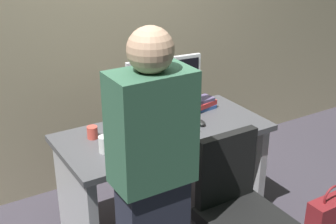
{
  "coord_description": "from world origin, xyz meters",
  "views": [
    {
      "loc": [
        -1.42,
        -2.4,
        2.08
      ],
      "look_at": [
        0.0,
        -0.05,
        0.9
      ],
      "focal_mm": 49.09,
      "sensor_mm": 36.0,
      "label": 1
    }
  ],
  "objects_px": {
    "desk": "(164,160)",
    "handbag": "(330,215)",
    "cup_near_keyboard": "(105,144)",
    "mouse": "(200,122)",
    "person_at_desk": "(152,182)",
    "monitor": "(164,86)",
    "book_stack": "(202,103)",
    "keyboard": "(168,134)",
    "office_chair": "(238,221)",
    "cup_by_monitor": "(92,132)"
  },
  "relations": [
    {
      "from": "cup_by_monitor",
      "to": "handbag",
      "type": "relative_size",
      "value": 0.22
    },
    {
      "from": "monitor",
      "to": "handbag",
      "type": "relative_size",
      "value": 1.43
    },
    {
      "from": "handbag",
      "to": "desk",
      "type": "bearing_deg",
      "value": 143.79
    },
    {
      "from": "mouse",
      "to": "cup_near_keyboard",
      "type": "relative_size",
      "value": 0.96
    },
    {
      "from": "keyboard",
      "to": "mouse",
      "type": "distance_m",
      "value": 0.28
    },
    {
      "from": "keyboard",
      "to": "cup_near_keyboard",
      "type": "xyz_separation_m",
      "value": [
        -0.44,
        0.01,
        0.04
      ]
    },
    {
      "from": "book_stack",
      "to": "mouse",
      "type": "bearing_deg",
      "value": -127.56
    },
    {
      "from": "keyboard",
      "to": "mouse",
      "type": "xyz_separation_m",
      "value": [
        0.28,
        0.03,
        0.01
      ]
    },
    {
      "from": "person_at_desk",
      "to": "keyboard",
      "type": "bearing_deg",
      "value": 52.69
    },
    {
      "from": "monitor",
      "to": "cup_near_keyboard",
      "type": "distance_m",
      "value": 0.62
    },
    {
      "from": "mouse",
      "to": "cup_near_keyboard",
      "type": "bearing_deg",
      "value": -178.26
    },
    {
      "from": "monitor",
      "to": "keyboard",
      "type": "xyz_separation_m",
      "value": [
        -0.11,
        -0.22,
        -0.25
      ]
    },
    {
      "from": "cup_by_monitor",
      "to": "keyboard",
      "type": "bearing_deg",
      "value": -27.07
    },
    {
      "from": "cup_near_keyboard",
      "to": "cup_by_monitor",
      "type": "xyz_separation_m",
      "value": [
        0.01,
        0.21,
        -0.01
      ]
    },
    {
      "from": "monitor",
      "to": "cup_near_keyboard",
      "type": "height_order",
      "value": "monitor"
    },
    {
      "from": "cup_by_monitor",
      "to": "desk",
      "type": "bearing_deg",
      "value": -16.46
    },
    {
      "from": "mouse",
      "to": "handbag",
      "type": "height_order",
      "value": "mouse"
    },
    {
      "from": "cup_by_monitor",
      "to": "cup_near_keyboard",
      "type": "bearing_deg",
      "value": -92.41
    },
    {
      "from": "person_at_desk",
      "to": "mouse",
      "type": "bearing_deg",
      "value": 40.0
    },
    {
      "from": "office_chair",
      "to": "book_stack",
      "type": "bearing_deg",
      "value": 68.43
    },
    {
      "from": "person_at_desk",
      "to": "book_stack",
      "type": "xyz_separation_m",
      "value": [
        0.89,
        0.83,
        -0.05
      ]
    },
    {
      "from": "office_chair",
      "to": "handbag",
      "type": "xyz_separation_m",
      "value": [
        0.86,
        0.01,
        -0.29
      ]
    },
    {
      "from": "monitor",
      "to": "handbag",
      "type": "height_order",
      "value": "monitor"
    },
    {
      "from": "monitor",
      "to": "person_at_desk",
      "type": "bearing_deg",
      "value": -124.46
    },
    {
      "from": "book_stack",
      "to": "handbag",
      "type": "relative_size",
      "value": 0.57
    },
    {
      "from": "mouse",
      "to": "desk",
      "type": "bearing_deg",
      "value": 167.47
    },
    {
      "from": "cup_near_keyboard",
      "to": "handbag",
      "type": "height_order",
      "value": "cup_near_keyboard"
    },
    {
      "from": "desk",
      "to": "person_at_desk",
      "type": "distance_m",
      "value": 0.86
    },
    {
      "from": "office_chair",
      "to": "person_at_desk",
      "type": "height_order",
      "value": "person_at_desk"
    },
    {
      "from": "person_at_desk",
      "to": "book_stack",
      "type": "height_order",
      "value": "person_at_desk"
    },
    {
      "from": "monitor",
      "to": "cup_near_keyboard",
      "type": "bearing_deg",
      "value": -159.11
    },
    {
      "from": "desk",
      "to": "cup_near_keyboard",
      "type": "distance_m",
      "value": 0.55
    },
    {
      "from": "person_at_desk",
      "to": "desk",
      "type": "bearing_deg",
      "value": 54.97
    },
    {
      "from": "desk",
      "to": "keyboard",
      "type": "bearing_deg",
      "value": -106.48
    },
    {
      "from": "mouse",
      "to": "cup_by_monitor",
      "type": "relative_size",
      "value": 1.23
    },
    {
      "from": "book_stack",
      "to": "handbag",
      "type": "xyz_separation_m",
      "value": [
        0.52,
        -0.86,
        -0.66
      ]
    },
    {
      "from": "book_stack",
      "to": "handbag",
      "type": "bearing_deg",
      "value": -59.09
    },
    {
      "from": "desk",
      "to": "mouse",
      "type": "distance_m",
      "value": 0.36
    },
    {
      "from": "cup_near_keyboard",
      "to": "book_stack",
      "type": "height_order",
      "value": "cup_near_keyboard"
    },
    {
      "from": "monitor",
      "to": "book_stack",
      "type": "relative_size",
      "value": 2.49
    },
    {
      "from": "keyboard",
      "to": "cup_by_monitor",
      "type": "xyz_separation_m",
      "value": [
        -0.43,
        0.22,
        0.03
      ]
    },
    {
      "from": "desk",
      "to": "handbag",
      "type": "distance_m",
      "value": 1.23
    },
    {
      "from": "desk",
      "to": "cup_near_keyboard",
      "type": "height_order",
      "value": "cup_near_keyboard"
    },
    {
      "from": "monitor",
      "to": "book_stack",
      "type": "height_order",
      "value": "monitor"
    },
    {
      "from": "office_chair",
      "to": "cup_near_keyboard",
      "type": "xyz_separation_m",
      "value": [
        -0.55,
        0.63,
        0.38
      ]
    },
    {
      "from": "person_at_desk",
      "to": "mouse",
      "type": "xyz_separation_m",
      "value": [
        0.71,
        0.6,
        -0.07
      ]
    },
    {
      "from": "keyboard",
      "to": "cup_by_monitor",
      "type": "relative_size",
      "value": 5.28
    },
    {
      "from": "cup_near_keyboard",
      "to": "book_stack",
      "type": "xyz_separation_m",
      "value": [
        0.9,
        0.25,
        -0.01
      ]
    },
    {
      "from": "cup_by_monitor",
      "to": "handbag",
      "type": "distance_m",
      "value": 1.76
    },
    {
      "from": "desk",
      "to": "book_stack",
      "type": "bearing_deg",
      "value": 21.7
    }
  ]
}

